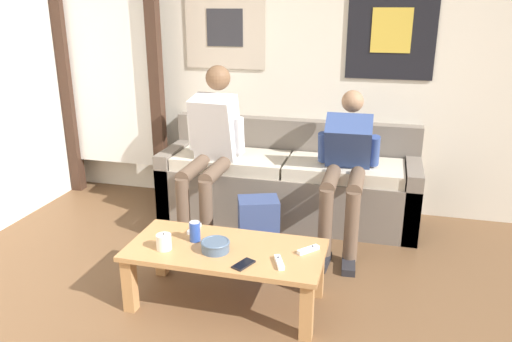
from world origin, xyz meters
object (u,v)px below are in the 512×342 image
(pillar_candle, at_px, (164,242))
(game_controller_far_center, at_px, (194,229))
(game_controller_near_right, at_px, (308,250))
(drink_can_blue, at_px, (195,231))
(cell_phone, at_px, (244,264))
(game_controller_near_left, at_px, (279,262))
(ceramic_bowl, at_px, (215,245))
(person_seated_adult, at_px, (211,144))
(coffee_table, at_px, (226,257))
(backpack, at_px, (259,229))
(person_seated_teen, at_px, (346,162))
(couch, at_px, (288,183))

(pillar_candle, relative_size, game_controller_far_center, 0.71)
(game_controller_far_center, bearing_deg, game_controller_near_right, -7.51)
(drink_can_blue, height_order, cell_phone, drink_can_blue)
(game_controller_near_left, bearing_deg, ceramic_bowl, 171.68)
(game_controller_near_left, bearing_deg, game_controller_near_right, 54.82)
(ceramic_bowl, bearing_deg, person_seated_adult, 110.49)
(coffee_table, bearing_deg, person_seated_adult, 113.50)
(game_controller_near_right, bearing_deg, pillar_candle, -167.46)
(backpack, bearing_deg, game_controller_far_center, -122.86)
(game_controller_far_center, height_order, cell_phone, game_controller_far_center)
(person_seated_adult, relative_size, game_controller_near_left, 8.77)
(pillar_candle, height_order, game_controller_near_right, pillar_candle)
(person_seated_adult, bearing_deg, coffee_table, -66.50)
(game_controller_far_center, bearing_deg, backpack, 57.14)
(drink_can_blue, xyz_separation_m, game_controller_far_center, (-0.06, 0.13, -0.05))
(coffee_table, bearing_deg, backpack, 86.73)
(game_controller_near_right, height_order, cell_phone, game_controller_near_right)
(person_seated_teen, relative_size, backpack, 2.56)
(couch, relative_size, coffee_table, 1.83)
(person_seated_teen, height_order, game_controller_far_center, person_seated_teen)
(person_seated_teen, bearing_deg, game_controller_near_left, -101.98)
(game_controller_far_center, bearing_deg, person_seated_teen, 45.85)
(couch, xyz_separation_m, person_seated_teen, (0.49, -0.32, 0.33))
(backpack, height_order, pillar_candle, pillar_candle)
(couch, height_order, coffee_table, couch)
(drink_can_blue, distance_m, cell_phone, 0.43)
(cell_phone, bearing_deg, ceramic_bowl, 150.00)
(pillar_candle, xyz_separation_m, game_controller_near_right, (0.82, 0.18, -0.03))
(coffee_table, bearing_deg, pillar_candle, -162.87)
(game_controller_near_left, height_order, game_controller_near_right, same)
(game_controller_near_right, distance_m, game_controller_far_center, 0.75)
(ceramic_bowl, bearing_deg, backpack, 83.43)
(drink_can_blue, height_order, game_controller_near_left, drink_can_blue)
(game_controller_near_left, bearing_deg, game_controller_far_center, 155.05)
(game_controller_far_center, bearing_deg, coffee_table, -33.55)
(cell_phone, bearing_deg, game_controller_near_left, 17.74)
(coffee_table, xyz_separation_m, drink_can_blue, (-0.21, 0.04, 0.13))
(person_seated_adult, relative_size, backpack, 2.97)
(coffee_table, xyz_separation_m, pillar_candle, (-0.34, -0.11, 0.11))
(ceramic_bowl, distance_m, game_controller_near_left, 0.40)
(person_seated_teen, xyz_separation_m, drink_can_blue, (-0.80, -1.02, -0.19))
(coffee_table, distance_m, drink_can_blue, 0.25)
(drink_can_blue, bearing_deg, person_seated_teen, 51.79)
(game_controller_far_center, bearing_deg, game_controller_near_left, -24.95)
(person_seated_teen, bearing_deg, pillar_candle, -128.78)
(couch, height_order, game_controller_near_left, couch)
(game_controller_near_right, bearing_deg, person_seated_adult, 134.30)
(person_seated_teen, bearing_deg, backpack, -143.09)
(game_controller_near_left, distance_m, game_controller_far_center, 0.68)
(pillar_candle, xyz_separation_m, game_controller_far_center, (0.08, 0.28, -0.03))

